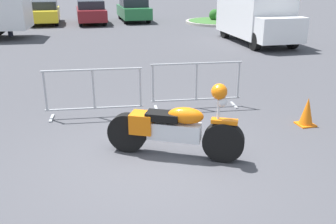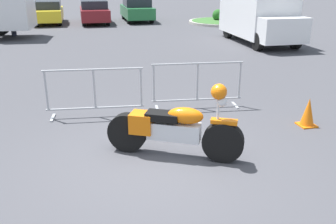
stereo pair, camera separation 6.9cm
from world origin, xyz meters
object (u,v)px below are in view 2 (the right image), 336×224
Objects in this scene: crowd_barrier_near at (95,92)px; pedestrian at (12,17)px; parked_car_green at (137,10)px; parked_car_yellow at (48,12)px; parked_car_maroon at (94,12)px; traffic_cone at (308,112)px; delivery_van at (259,14)px; motorcycle at (174,128)px; crowd_barrier_far at (197,85)px.

crowd_barrier_near is 1.23× the size of pedestrian.
pedestrian reaches higher than parked_car_green.
parked_car_yellow is at bearing 91.03° from parked_car_green.
crowd_barrier_near is 16.80m from parked_car_maroon.
parked_car_maroon is 7.10× the size of traffic_cone.
parked_car_green is (-3.88, 9.48, -0.51)m from delivery_van.
crowd_barrier_near is at bearing 145.70° from motorcycle.
parked_car_green is at bearing -156.14° from delivery_van.
traffic_cone is at bearing -41.11° from crowd_barrier_far.
motorcycle is 12.06m from delivery_van.
parked_car_green is at bearing 90.70° from traffic_cone.
traffic_cone is (0.23, -18.89, -0.44)m from parked_car_green.
pedestrian is (-3.17, 12.51, 0.37)m from crowd_barrier_near.
parked_car_yellow is at bearing 102.92° from crowd_barrier_far.
delivery_van is at bearing -156.61° from parked_car_green.
pedestrian reaches higher than parked_car_yellow.
crowd_barrier_near is 1.00× the size of crowd_barrier_far.
parked_car_green is at bearing 110.20° from motorcycle.
motorcycle is 3.06m from traffic_cone.
delivery_van is at bearing 54.94° from crowd_barrier_far.
pedestrian is at bearing 134.63° from motorcycle.
parked_car_maroon is 6.05m from pedestrian.
crowd_barrier_near is 12.91m from pedestrian.
crowd_barrier_far is (2.31, 0.00, 0.00)m from crowd_barrier_near.
delivery_van is 10.25m from parked_car_green.
delivery_van reaches higher than parked_car_maroon.
parked_car_green is at bearing 127.65° from pedestrian.
parked_car_yellow reaches higher than crowd_barrier_far.
parked_car_green is 7.25× the size of traffic_cone.
crowd_barrier_near is 2.31m from crowd_barrier_far.
traffic_cone is at bearing -19.55° from delivery_van.
parked_car_maroon is at bearing 101.96° from parked_car_green.
crowd_barrier_far is 17.37m from parked_car_green.
parked_car_maroon is (-1.18, 16.76, 0.16)m from crowd_barrier_far.
parked_car_green is at bearing 84.69° from crowd_barrier_far.
crowd_barrier_near is at bearing 177.28° from parked_car_maroon.
parked_car_yellow is at bearing 107.07° from traffic_cone.
motorcycle is at bearing -170.66° from parked_car_yellow.
pedestrian reaches higher than parked_car_maroon.
motorcycle is 2.51m from crowd_barrier_far.
crowd_barrier_near is 17.73m from parked_car_green.
delivery_van is 13.40m from parked_car_yellow.
crowd_barrier_near is 4.46m from traffic_cone.
delivery_van reaches higher than motorcycle.
parked_car_green is at bearing -88.97° from parked_car_yellow.
traffic_cone is (2.99, 0.62, -0.22)m from motorcycle.
parked_car_green is (2.76, 19.51, 0.23)m from motorcycle.
delivery_van is 1.18× the size of parked_car_green.
pedestrian reaches higher than crowd_barrier_far.
delivery_van reaches higher than parked_car_yellow.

